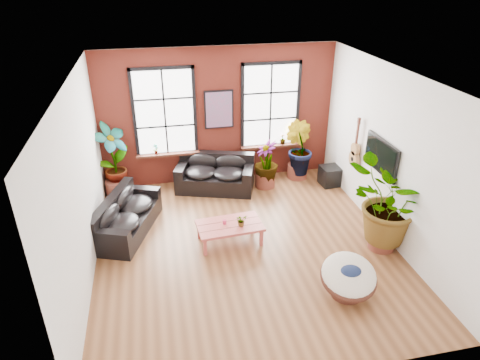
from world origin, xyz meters
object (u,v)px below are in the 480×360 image
object	(u,v)px
sofa_back	(216,174)
papasan_chair	(349,277)
coffee_table	(230,226)
sofa_left	(125,217)

from	to	relation	value
sofa_back	papasan_chair	xyz separation A→B (m)	(1.64, -4.43, -0.02)
coffee_table	papasan_chair	size ratio (longest dim) A/B	1.23
sofa_back	coffee_table	size ratio (longest dim) A/B	1.53
sofa_left	sofa_back	bearing A→B (deg)	-34.02
sofa_back	coffee_table	distance (m)	2.44
sofa_back	sofa_left	bearing A→B (deg)	-126.60
coffee_table	sofa_left	bearing A→B (deg)	153.93
sofa_left	papasan_chair	xyz separation A→B (m)	(3.86, -2.85, 0.02)
sofa_left	coffee_table	bearing A→B (deg)	-91.28
sofa_back	coffee_table	world-z (taller)	sofa_back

